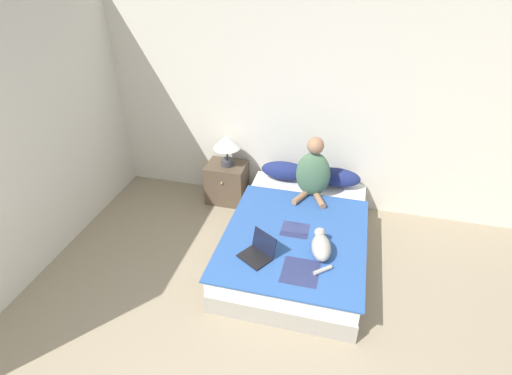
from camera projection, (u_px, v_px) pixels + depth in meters
name	position (u px, v px, depth m)	size (l,w,h in m)	color
wall_back	(310.00, 107.00, 4.60)	(5.87, 0.05, 2.55)	beige
wall_side	(29.00, 144.00, 3.79)	(0.05, 4.20, 2.55)	beige
bed	(297.00, 240.00, 4.27)	(1.41, 2.04, 0.40)	#9E998E
pillow_near	(285.00, 171.00, 4.88)	(0.58, 0.24, 0.22)	navy
pillow_far	(336.00, 177.00, 4.76)	(0.58, 0.24, 0.22)	navy
person_sitting	(313.00, 172.00, 4.47)	(0.39, 0.38, 0.73)	#476B4C
cat_tabby	(321.00, 246.00, 3.74)	(0.25, 0.53, 0.18)	#A8A399
laptop_open	(258.00, 252.00, 3.73)	(0.37, 0.37, 0.22)	black
nightstand	(227.00, 182.00, 5.13)	(0.49, 0.41, 0.52)	brown
table_lamp	(227.00, 144.00, 4.83)	(0.33, 0.33, 0.41)	#38383D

